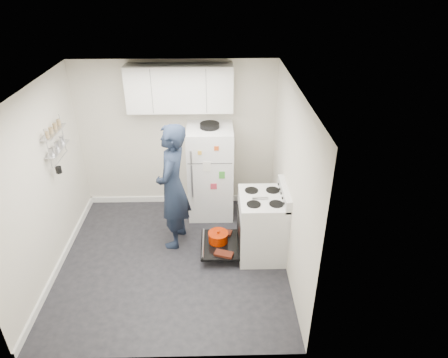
{
  "coord_description": "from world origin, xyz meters",
  "views": [
    {
      "loc": [
        0.62,
        -4.47,
        3.83
      ],
      "look_at": [
        0.74,
        0.5,
        1.05
      ],
      "focal_mm": 32.0,
      "sensor_mm": 36.0,
      "label": 1
    }
  ],
  "objects_px": {
    "electric_range": "(261,226)",
    "refrigerator": "(210,171)",
    "person": "(173,187)",
    "open_oven_door": "(219,241)"
  },
  "relations": [
    {
      "from": "refrigerator",
      "to": "person",
      "type": "height_order",
      "value": "person"
    },
    {
      "from": "electric_range",
      "to": "open_oven_door",
      "type": "bearing_deg",
      "value": 177.62
    },
    {
      "from": "open_oven_door",
      "to": "person",
      "type": "xyz_separation_m",
      "value": [
        -0.66,
        0.27,
        0.76
      ]
    },
    {
      "from": "open_oven_door",
      "to": "person",
      "type": "bearing_deg",
      "value": 157.44
    },
    {
      "from": "electric_range",
      "to": "person",
      "type": "relative_size",
      "value": 0.58
    },
    {
      "from": "open_oven_door",
      "to": "person",
      "type": "relative_size",
      "value": 0.37
    },
    {
      "from": "electric_range",
      "to": "person",
      "type": "xyz_separation_m",
      "value": [
        -1.25,
        0.3,
        0.49
      ]
    },
    {
      "from": "open_oven_door",
      "to": "person",
      "type": "height_order",
      "value": "person"
    },
    {
      "from": "electric_range",
      "to": "refrigerator",
      "type": "relative_size",
      "value": 0.69
    },
    {
      "from": "electric_range",
      "to": "refrigerator",
      "type": "xyz_separation_m",
      "value": [
        -0.72,
        1.1,
        0.31
      ]
    }
  ]
}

